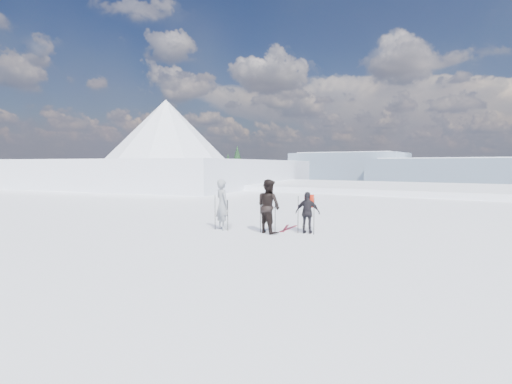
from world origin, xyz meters
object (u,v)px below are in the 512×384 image
at_px(skier_pack, 308,213).
at_px(skier_grey, 222,205).
at_px(skier_dark, 269,206).
at_px(skis_loose, 287,228).

bearing_deg(skier_pack, skier_grey, 4.63).
bearing_deg(skier_grey, skier_pack, -136.73).
relative_size(skier_dark, skis_loose, 1.16).
bearing_deg(skier_grey, skis_loose, -116.99).
distance_m(skier_dark, skis_loose, 1.56).
bearing_deg(skis_loose, skier_grey, -143.27).
height_order(skier_grey, skier_pack, skier_grey).
xyz_separation_m(skier_dark, skier_pack, (1.25, 0.66, -0.23)).
relative_size(skier_dark, skier_pack, 1.30).
relative_size(skier_pack, skis_loose, 0.90).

